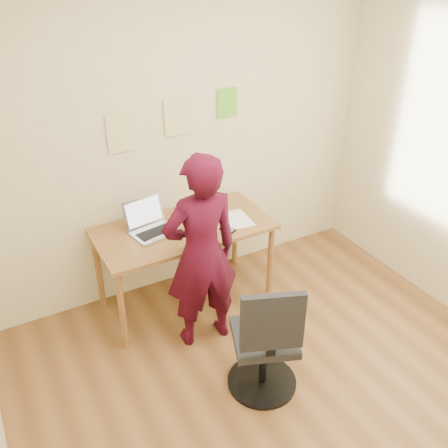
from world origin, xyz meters
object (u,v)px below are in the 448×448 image
phone (228,229)px  office_chair (266,347)px  desk (184,236)px  laptop (151,225)px  person (201,254)px

phone → office_chair: office_chair is taller
desk → office_chair: (0.05, -1.15, -0.25)m
desk → laptop: size_ratio=3.57×
phone → office_chair: size_ratio=0.15×
phone → person: bearing=-173.0°
desk → laptop: bearing=164.1°
desk → phone: bearing=-36.1°
laptop → desk: bearing=-26.8°
phone → desk: bearing=115.9°
laptop → person: person is taller
phone → person: 0.44m
desk → person: size_ratio=0.90×
desk → person: person is taller
laptop → office_chair: (0.30, -1.22, -0.39)m
laptop → person: bearing=-82.5°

